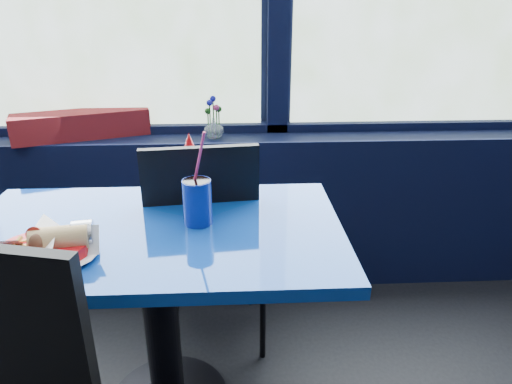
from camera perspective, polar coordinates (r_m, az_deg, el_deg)
The scene contains 8 objects.
window_sill at distance 2.45m, azimuth -15.88°, elevation -2.41°, with size 5.00×0.26×0.80m, color black.
near_table at distance 1.57m, azimuth -12.26°, elevation -10.37°, with size 1.20×0.70×0.75m.
chair_near_back at distance 1.83m, azimuth -5.89°, elevation -5.44°, with size 0.47×0.48×0.95m.
planter_box at distance 2.36m, azimuth -20.90°, elevation 7.90°, with size 0.62×0.16×0.12m, color maroon.
flower_vase at distance 2.20m, azimuth -5.31°, elevation 8.26°, with size 0.12×0.12×0.20m.
food_basket at distance 1.39m, azimuth -24.65°, elevation -6.35°, with size 0.29×0.29×0.09m.
ketchup_bottle at distance 1.68m, azimuth -8.17°, elevation 3.10°, with size 0.06×0.06×0.23m.
soda_cup at distance 1.45m, azimuth -7.34°, elevation -1.11°, with size 0.09×0.09×0.31m.
Camera 1 is at (0.56, 0.71, 1.41)m, focal length 32.00 mm.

